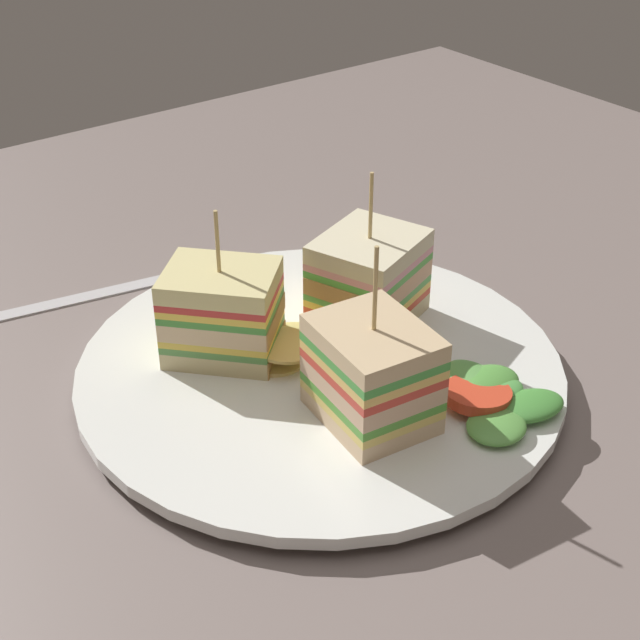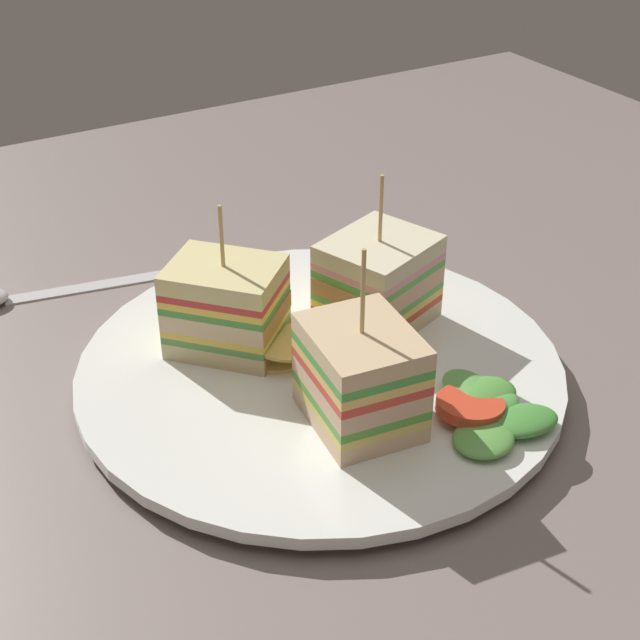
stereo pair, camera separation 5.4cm
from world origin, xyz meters
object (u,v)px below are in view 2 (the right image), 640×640
object	(u,v)px
sandwich_wedge_0	(360,377)
sandwich_wedge_1	(378,282)
sandwich_wedge_2	(227,307)
plate	(320,370)
chip_pile	(285,344)
spoon	(22,294)

from	to	relation	value
sandwich_wedge_0	sandwich_wedge_1	distance (cm)	10.24
sandwich_wedge_1	sandwich_wedge_2	distance (cm)	9.65
plate	sandwich_wedge_2	distance (cm)	6.76
plate	sandwich_wedge_2	world-z (taller)	sandwich_wedge_2
plate	sandwich_wedge_0	world-z (taller)	sandwich_wedge_0
plate	sandwich_wedge_0	bearing A→B (deg)	81.19
plate	sandwich_wedge_2	size ratio (longest dim) A/B	3.07
sandwich_wedge_0	sandwich_wedge_2	bearing A→B (deg)	23.26
sandwich_wedge_0	sandwich_wedge_2	xyz separation A→B (cm)	(3.04, -10.19, -0.07)
plate	sandwich_wedge_2	xyz separation A→B (cm)	(3.94, -4.37, 3.34)
plate	chip_pile	size ratio (longest dim) A/B	4.12
sandwich_wedge_0	chip_pile	bearing A→B (deg)	10.35
plate	sandwich_wedge_1	bearing A→B (deg)	-157.97
sandwich_wedge_0	sandwich_wedge_2	distance (cm)	10.63
plate	sandwich_wedge_1	world-z (taller)	sandwich_wedge_1
sandwich_wedge_2	chip_pile	distance (cm)	4.14
sandwich_wedge_0	spoon	distance (cm)	27.69
sandwich_wedge_0	chip_pile	size ratio (longest dim) A/B	1.50
sandwich_wedge_0	sandwich_wedge_1	bearing A→B (deg)	-31.75
sandwich_wedge_0	sandwich_wedge_2	size ratio (longest dim) A/B	1.12
sandwich_wedge_2	spoon	xyz separation A→B (cm)	(9.06, -14.42, -3.80)
sandwich_wedge_1	chip_pile	distance (cm)	7.19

